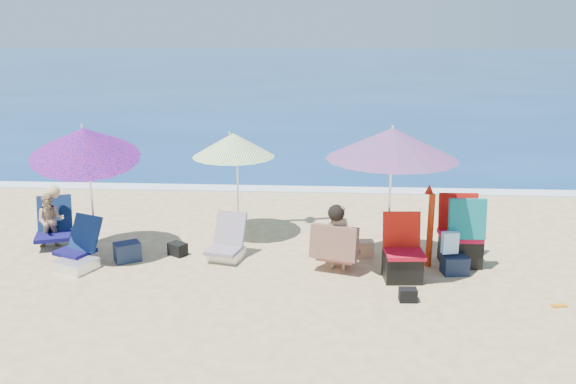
# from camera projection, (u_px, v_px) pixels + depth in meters

# --- Properties ---
(ground) EXTENTS (120.00, 120.00, 0.00)m
(ground) POSITION_uv_depth(u_px,v_px,m) (305.00, 288.00, 8.44)
(ground) COLOR #D8BC84
(ground) RESTS_ON ground
(sea) EXTENTS (120.00, 80.00, 0.12)m
(sea) POSITION_uv_depth(u_px,v_px,m) (323.00, 68.00, 51.73)
(sea) COLOR navy
(sea) RESTS_ON ground
(foam) EXTENTS (120.00, 0.50, 0.04)m
(foam) POSITION_uv_depth(u_px,v_px,m) (313.00, 190.00, 13.34)
(foam) COLOR white
(foam) RESTS_ON ground
(umbrella_turquoise) EXTENTS (1.92, 1.92, 2.17)m
(umbrella_turquoise) POSITION_uv_depth(u_px,v_px,m) (392.00, 144.00, 8.58)
(umbrella_turquoise) COLOR white
(umbrella_turquoise) RESTS_ON ground
(umbrella_striped) EXTENTS (1.58, 1.58, 1.83)m
(umbrella_striped) POSITION_uv_depth(u_px,v_px,m) (233.00, 145.00, 10.05)
(umbrella_striped) COLOR white
(umbrella_striped) RESTS_ON ground
(umbrella_blue) EXTENTS (2.13, 2.17, 2.23)m
(umbrella_blue) POSITION_uv_depth(u_px,v_px,m) (85.00, 143.00, 9.06)
(umbrella_blue) COLOR white
(umbrella_blue) RESTS_ON ground
(furled_umbrella) EXTENTS (0.18, 0.25, 1.25)m
(furled_umbrella) POSITION_uv_depth(u_px,v_px,m) (430.00, 222.00, 9.04)
(furled_umbrella) COLOR #B82E0D
(furled_umbrella) RESTS_ON ground
(chair_navy) EXTENTS (0.77, 0.92, 0.72)m
(chair_navy) POSITION_uv_depth(u_px,v_px,m) (78.00, 254.00, 9.14)
(chair_navy) COLOR #0F0C44
(chair_navy) RESTS_ON ground
(chair_rainbow) EXTENTS (0.63, 0.76, 0.69)m
(chair_rainbow) POSITION_uv_depth(u_px,v_px,m) (227.00, 247.00, 9.46)
(chair_rainbow) COLOR #CC5E48
(chair_rainbow) RESTS_ON ground
(camp_chair_left) EXTENTS (0.58, 0.59, 0.94)m
(camp_chair_left) POSITION_uv_depth(u_px,v_px,m) (402.00, 260.00, 8.67)
(camp_chair_left) COLOR #A80C1E
(camp_chair_left) RESTS_ON ground
(camp_chair_right) EXTENTS (0.66, 0.81, 1.10)m
(camp_chair_right) POSITION_uv_depth(u_px,v_px,m) (461.00, 240.00, 9.16)
(camp_chair_right) COLOR red
(camp_chair_right) RESTS_ON ground
(person_center) EXTENTS (0.78, 0.73, 1.02)m
(person_center) POSITION_uv_depth(u_px,v_px,m) (337.00, 239.00, 8.91)
(person_center) COLOR tan
(person_center) RESTS_ON ground
(person_left) EXTENTS (0.72, 0.86, 1.00)m
(person_left) POSITION_uv_depth(u_px,v_px,m) (51.00, 220.00, 9.91)
(person_left) COLOR tan
(person_left) RESTS_ON ground
(bag_navy_a) EXTENTS (0.46, 0.43, 0.29)m
(bag_navy_a) POSITION_uv_depth(u_px,v_px,m) (127.00, 252.00, 9.36)
(bag_navy_a) COLOR #1B273D
(bag_navy_a) RESTS_ON ground
(bag_black_a) EXTENTS (0.34, 0.32, 0.20)m
(bag_black_a) POSITION_uv_depth(u_px,v_px,m) (178.00, 249.00, 9.60)
(bag_black_a) COLOR black
(bag_black_a) RESTS_ON ground
(bag_tan) EXTENTS (0.31, 0.23, 0.26)m
(bag_tan) POSITION_uv_depth(u_px,v_px,m) (364.00, 249.00, 9.54)
(bag_tan) COLOR tan
(bag_tan) RESTS_ON ground
(bag_navy_b) EXTENTS (0.40, 0.32, 0.27)m
(bag_navy_b) POSITION_uv_depth(u_px,v_px,m) (455.00, 265.00, 8.88)
(bag_navy_b) COLOR #182035
(bag_navy_b) RESTS_ON ground
(bag_black_b) EXTENTS (0.24, 0.17, 0.18)m
(bag_black_b) POSITION_uv_depth(u_px,v_px,m) (408.00, 295.00, 8.00)
(bag_black_b) COLOR black
(bag_black_b) RESTS_ON ground
(orange_item) EXTENTS (0.21, 0.13, 0.03)m
(orange_item) POSITION_uv_depth(u_px,v_px,m) (559.00, 306.00, 7.87)
(orange_item) COLOR orange
(orange_item) RESTS_ON ground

